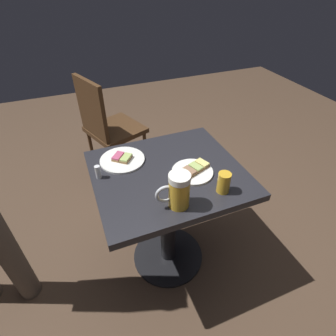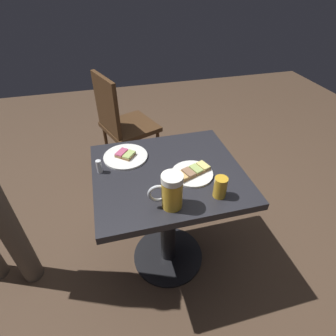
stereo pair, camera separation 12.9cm
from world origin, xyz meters
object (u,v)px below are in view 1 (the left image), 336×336
object	(u,v)px
plate_near	(192,171)
salt_shaker	(98,172)
plate_far	(122,159)
cafe_chair	(107,125)
beer_glass_small	(224,183)
beer_mug	(178,191)

from	to	relation	value
plate_near	salt_shaker	size ratio (longest dim) A/B	3.01
plate_far	cafe_chair	bearing A→B (deg)	-3.53
salt_shaker	plate_far	bearing A→B (deg)	-56.25
beer_glass_small	salt_shaker	size ratio (longest dim) A/B	1.47
plate_near	salt_shaker	world-z (taller)	salt_shaker
plate_near	cafe_chair	bearing A→B (deg)	14.31
beer_mug	cafe_chair	size ratio (longest dim) A/B	0.18
plate_near	cafe_chair	world-z (taller)	cafe_chair
plate_near	beer_glass_small	distance (m)	0.18
plate_far	salt_shaker	bearing A→B (deg)	123.75
plate_far	beer_mug	xyz separation A→B (m)	(-0.39, -0.14, 0.07)
plate_near	beer_mug	xyz separation A→B (m)	(-0.17, 0.15, 0.07)
cafe_chair	plate_far	bearing A→B (deg)	-24.43
plate_near	plate_far	distance (m)	0.37
beer_glass_small	salt_shaker	distance (m)	0.58
plate_near	cafe_chair	size ratio (longest dim) A/B	0.22
plate_near	plate_far	bearing A→B (deg)	52.72
salt_shaker	cafe_chair	distance (m)	0.88
plate_far	beer_mug	bearing A→B (deg)	-160.55
cafe_chair	beer_glass_small	bearing A→B (deg)	-5.41
beer_glass_small	plate_far	bearing A→B (deg)	42.67
beer_mug	beer_glass_small	distance (m)	0.22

